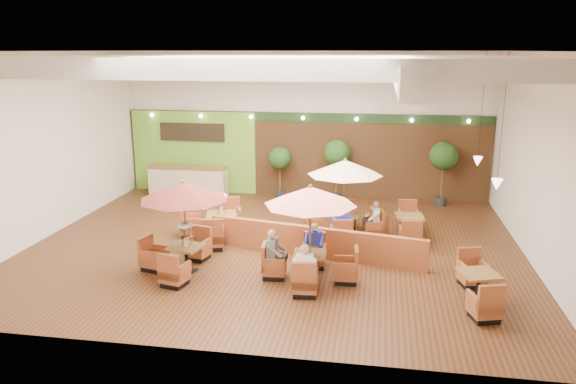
% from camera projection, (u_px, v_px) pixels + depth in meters
% --- Properties ---
extents(room, '(14.04, 14.00, 5.52)m').
position_uv_depth(room, '(290.00, 116.00, 16.56)').
color(room, '#381E0F').
rests_on(room, ground).
extents(service_counter, '(3.00, 0.75, 1.18)m').
position_uv_depth(service_counter, '(188.00, 181.00, 21.77)').
color(service_counter, beige).
rests_on(service_counter, ground).
extents(booth_divider, '(6.10, 1.45, 0.86)m').
position_uv_depth(booth_divider, '(314.00, 242.00, 15.36)').
color(booth_divider, brown).
rests_on(booth_divider, ground).
extents(table_0, '(2.35, 2.46, 2.43)m').
position_uv_depth(table_0, '(182.00, 207.00, 14.00)').
color(table_0, brown).
rests_on(table_0, ground).
extents(table_1, '(2.40, 2.40, 2.44)m').
position_uv_depth(table_1, '(310.00, 215.00, 13.49)').
color(table_1, brown).
rests_on(table_1, ground).
extents(table_2, '(2.48, 2.48, 2.44)m').
position_uv_depth(table_2, '(345.00, 183.00, 16.68)').
color(table_2, brown).
rests_on(table_2, ground).
extents(table_3, '(1.91, 2.73, 1.55)m').
position_uv_depth(table_3, '(214.00, 223.00, 16.91)').
color(table_3, brown).
rests_on(table_3, ground).
extents(table_4, '(1.00, 2.51, 0.89)m').
position_uv_depth(table_4, '(478.00, 288.00, 12.62)').
color(table_4, brown).
rests_on(table_4, ground).
extents(table_5, '(1.66, 2.44, 0.91)m').
position_uv_depth(table_5, '(400.00, 227.00, 16.95)').
color(table_5, brown).
rests_on(table_5, ground).
extents(topiary_0, '(0.86, 0.86, 2.00)m').
position_uv_depth(topiary_0, '(280.00, 160.00, 21.17)').
color(topiary_0, black).
rests_on(topiary_0, ground).
extents(topiary_1, '(1.00, 1.00, 2.32)m').
position_uv_depth(topiary_1, '(337.00, 156.00, 20.76)').
color(topiary_1, black).
rests_on(topiary_1, ground).
extents(topiary_2, '(1.01, 1.01, 2.35)m').
position_uv_depth(topiary_2, '(444.00, 158.00, 20.14)').
color(topiary_2, black).
rests_on(topiary_2, ground).
extents(diner_0, '(0.41, 0.34, 0.81)m').
position_uv_depth(diner_0, '(305.00, 264.00, 12.86)').
color(diner_0, white).
rests_on(diner_0, ground).
extents(diner_1, '(0.36, 0.29, 0.72)m').
position_uv_depth(diner_1, '(314.00, 240.00, 14.57)').
color(diner_1, '#242FA0').
rests_on(diner_1, ground).
extents(diner_2, '(0.32, 0.40, 0.80)m').
position_uv_depth(diner_2, '(274.00, 249.00, 13.85)').
color(diner_2, slate).
rests_on(diner_2, ground).
extents(diner_3, '(0.42, 0.36, 0.78)m').
position_uv_depth(diner_3, '(342.00, 222.00, 16.06)').
color(diner_3, '#242FA0').
rests_on(diner_3, ground).
extents(diner_4, '(0.35, 0.39, 0.71)m').
position_uv_depth(diner_4, '(374.00, 216.00, 16.77)').
color(diner_4, white).
rests_on(diner_4, ground).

